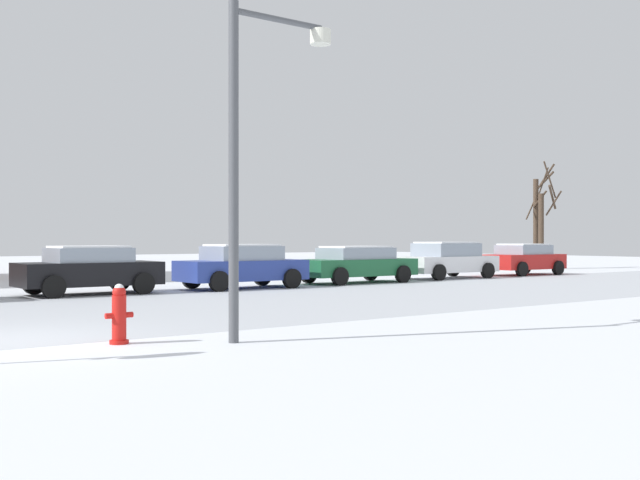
{
  "coord_description": "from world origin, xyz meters",
  "views": [
    {
      "loc": [
        -3.22,
        -12.71,
        1.64
      ],
      "look_at": [
        10.34,
        5.37,
        1.59
      ],
      "focal_mm": 42.68,
      "sensor_mm": 36.0,
      "label": 1
    }
  ],
  "objects_px": {
    "fire_hydrant": "(119,314)",
    "parked_car_red": "(524,259)",
    "parked_car_blue": "(242,266)",
    "parked_car_black": "(89,269)",
    "parked_car_green": "(356,264)",
    "parked_car_white": "(446,260)",
    "street_lamp": "(254,133)"
  },
  "relations": [
    {
      "from": "street_lamp",
      "to": "parked_car_blue",
      "type": "relative_size",
      "value": 1.28
    },
    {
      "from": "parked_car_white",
      "to": "parked_car_black",
      "type": "bearing_deg",
      "value": 179.96
    },
    {
      "from": "parked_car_blue",
      "to": "parked_car_red",
      "type": "height_order",
      "value": "parked_car_blue"
    },
    {
      "from": "parked_car_black",
      "to": "parked_car_red",
      "type": "height_order",
      "value": "parked_car_black"
    },
    {
      "from": "parked_car_black",
      "to": "parked_car_blue",
      "type": "bearing_deg",
      "value": -4.32
    },
    {
      "from": "fire_hydrant",
      "to": "street_lamp",
      "type": "relative_size",
      "value": 0.17
    },
    {
      "from": "parked_car_white",
      "to": "parked_car_red",
      "type": "distance_m",
      "value": 4.98
    },
    {
      "from": "parked_car_black",
      "to": "parked_car_white",
      "type": "height_order",
      "value": "parked_car_white"
    },
    {
      "from": "street_lamp",
      "to": "parked_car_blue",
      "type": "bearing_deg",
      "value": 59.87
    },
    {
      "from": "street_lamp",
      "to": "parked_car_white",
      "type": "distance_m",
      "value": 20.19
    },
    {
      "from": "street_lamp",
      "to": "parked_car_white",
      "type": "bearing_deg",
      "value": 34.96
    },
    {
      "from": "fire_hydrant",
      "to": "parked_car_red",
      "type": "xyz_separation_m",
      "value": [
        23.27,
        10.53,
        0.25
      ]
    },
    {
      "from": "parked_car_blue",
      "to": "fire_hydrant",
      "type": "bearing_deg",
      "value": -129.31
    },
    {
      "from": "parked_car_black",
      "to": "parked_car_blue",
      "type": "xyz_separation_m",
      "value": [
        4.98,
        -0.38,
        0.01
      ]
    },
    {
      "from": "street_lamp",
      "to": "parked_car_green",
      "type": "relative_size",
      "value": 1.17
    },
    {
      "from": "parked_car_red",
      "to": "fire_hydrant",
      "type": "bearing_deg",
      "value": -155.66
    },
    {
      "from": "fire_hydrant",
      "to": "parked_car_red",
      "type": "distance_m",
      "value": 25.54
    },
    {
      "from": "parked_car_blue",
      "to": "parked_car_green",
      "type": "bearing_deg",
      "value": 1.8
    },
    {
      "from": "street_lamp",
      "to": "parked_car_red",
      "type": "bearing_deg",
      "value": 28.21
    },
    {
      "from": "fire_hydrant",
      "to": "parked_car_white",
      "type": "relative_size",
      "value": 0.21
    },
    {
      "from": "parked_car_blue",
      "to": "parked_car_green",
      "type": "xyz_separation_m",
      "value": [
        4.98,
        0.16,
        -0.04
      ]
    },
    {
      "from": "parked_car_green",
      "to": "parked_car_red",
      "type": "relative_size",
      "value": 1.17
    },
    {
      "from": "parked_car_blue",
      "to": "parked_car_red",
      "type": "distance_m",
      "value": 14.95
    },
    {
      "from": "fire_hydrant",
      "to": "parked_car_red",
      "type": "height_order",
      "value": "parked_car_red"
    },
    {
      "from": "fire_hydrant",
      "to": "street_lamp",
      "type": "bearing_deg",
      "value": -27.07
    },
    {
      "from": "parked_car_green",
      "to": "fire_hydrant",
      "type": "bearing_deg",
      "value": -142.21
    },
    {
      "from": "parked_car_blue",
      "to": "parked_car_red",
      "type": "xyz_separation_m",
      "value": [
        14.95,
        0.37,
        -0.02
      ]
    },
    {
      "from": "street_lamp",
      "to": "parked_car_black",
      "type": "bearing_deg",
      "value": 82.74
    },
    {
      "from": "street_lamp",
      "to": "parked_car_white",
      "type": "relative_size",
      "value": 1.23
    },
    {
      "from": "street_lamp",
      "to": "parked_car_red",
      "type": "height_order",
      "value": "street_lamp"
    },
    {
      "from": "parked_car_blue",
      "to": "parked_car_white",
      "type": "bearing_deg",
      "value": 2.11
    },
    {
      "from": "parked_car_black",
      "to": "parked_car_green",
      "type": "height_order",
      "value": "parked_car_black"
    }
  ]
}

